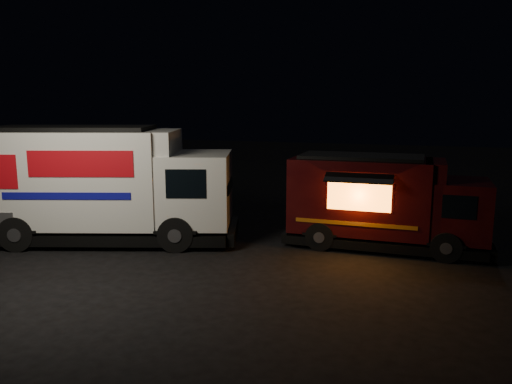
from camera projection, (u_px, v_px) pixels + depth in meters
The scene contains 3 objects.
ground at pixel (217, 258), 13.76m from camera, with size 80.00×80.00×0.00m, color black.
white_truck at pixel (109, 184), 15.27m from camera, with size 7.81×2.66×3.54m, color silver, non-canonical shape.
red_truck at pixel (387, 202), 14.62m from camera, with size 5.86×2.15×2.73m, color #360A09, non-canonical shape.
Camera 1 is at (5.13, -12.23, 4.25)m, focal length 35.00 mm.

